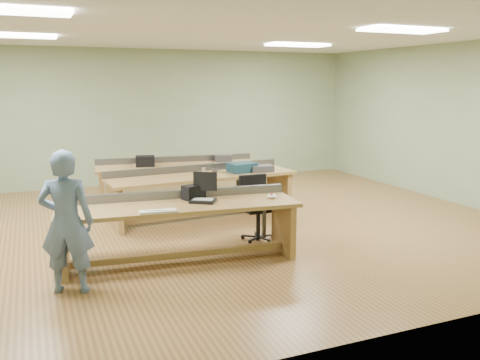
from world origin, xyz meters
The scene contains 22 objects.
floor centered at (0.00, 0.00, 0.00)m, with size 10.00×10.00×0.00m, color olive.
ceiling centered at (0.00, 0.00, 3.00)m, with size 10.00×10.00×0.00m, color silver.
wall_back centered at (0.00, 4.00, 1.50)m, with size 10.00×0.04×3.00m, color #8DA37B.
wall_front centered at (0.00, -4.00, 1.50)m, with size 10.00×0.04×3.00m, color #8DA37B.
wall_right centered at (5.00, 0.00, 1.50)m, with size 0.04×8.00×3.00m, color #8DA37B.
fluor_panels centered at (0.00, 0.00, 2.97)m, with size 6.20×3.50×0.03m.
workbench_front centered at (-0.74, -1.39, 0.56)m, with size 3.06×1.09×0.86m.
workbench_mid centered at (0.20, 0.53, 0.56)m, with size 3.21×1.07×0.86m.
workbench_back centered at (0.11, 1.70, 0.56)m, with size 3.07×1.13×0.86m.
person centered at (-2.12, -1.87, 0.78)m, with size 0.57×0.38×1.57m, color #6476A3.
laptop_base centered at (-0.43, -1.41, 0.77)m, with size 0.31×0.26×0.03m, color black.
laptop_screen centered at (-0.36, -1.30, 1.00)m, with size 0.31×0.02×0.25m, color black.
keyboard centered at (-1.09, -1.71, 0.76)m, with size 0.44×0.15×0.03m, color beige.
trackball_mouse centered at (0.48, -1.54, 0.78)m, with size 0.12×0.14×0.06m, color white.
camera_bag centered at (-0.49, -1.21, 0.84)m, with size 0.28×0.18×0.19m, color black.
task_chair centered at (0.55, -0.93, 0.34)m, with size 0.51×0.51×0.93m.
parts_bin_teal centered at (0.91, 0.49, 0.83)m, with size 0.44×0.33×0.15m, color #133340.
parts_bin_grey centered at (1.23, 0.40, 0.80)m, with size 0.39×0.25×0.11m, color #363638.
mug centered at (0.44, 0.56, 0.79)m, with size 0.11×0.11×0.09m, color #363638.
drinks_can centered at (0.20, 0.45, 0.81)m, with size 0.07×0.07×0.12m, color silver.
storage_box_back centered at (-0.50, 1.72, 0.85)m, with size 0.34×0.24×0.19m, color black.
tray_back centered at (1.04, 1.75, 0.82)m, with size 0.33×0.24×0.13m, color #363638.
Camera 1 is at (-2.41, -7.41, 2.23)m, focal length 38.00 mm.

